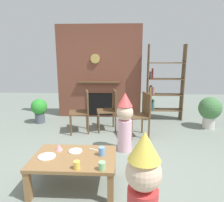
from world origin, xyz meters
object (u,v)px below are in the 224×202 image
at_px(coffee_table, 74,161).
at_px(child_with_cone_hat, 143,190).
at_px(potted_plant_short, 39,109).
at_px(paper_plate_rear, 47,156).
at_px(paper_cup_near_right, 102,166).
at_px(paper_cup_near_left, 102,151).
at_px(dining_chair_middle, 110,108).
at_px(birthday_cake_slice, 59,147).
at_px(dining_chair_right, 142,112).
at_px(bookshelf, 162,87).
at_px(paper_plate_front, 75,151).
at_px(child_in_pink, 125,121).
at_px(potted_plant_tall, 210,110).
at_px(dining_chair_left, 83,109).
at_px(paper_cup_center, 77,165).

height_order(coffee_table, child_with_cone_hat, child_with_cone_hat).
bearing_deg(potted_plant_short, paper_plate_rear, -66.13).
xyz_separation_m(paper_cup_near_right, potted_plant_short, (-1.81, 2.74, -0.10)).
height_order(paper_cup_near_left, dining_chair_middle, dining_chair_middle).
bearing_deg(birthday_cake_slice, paper_cup_near_left, -11.11).
distance_m(dining_chair_middle, dining_chair_right, 0.74).
relative_size(paper_cup_near_right, dining_chair_middle, 0.10).
bearing_deg(paper_cup_near_right, bookshelf, 69.02).
height_order(paper_cup_near_right, paper_plate_front, paper_cup_near_right).
bearing_deg(child_in_pink, child_with_cone_hat, 35.29).
height_order(coffee_table, dining_chair_middle, dining_chair_middle).
bearing_deg(dining_chair_middle, bookshelf, -155.41).
bearing_deg(potted_plant_tall, coffee_table, -138.45).
height_order(paper_plate_front, birthday_cake_slice, birthday_cake_slice).
relative_size(paper_cup_near_right, dining_chair_right, 0.10).
bearing_deg(child_with_cone_hat, potted_plant_tall, -72.98).
xyz_separation_m(birthday_cake_slice, dining_chair_middle, (0.58, 1.88, 0.07)).
relative_size(bookshelf, dining_chair_middle, 2.11).
relative_size(birthday_cake_slice, dining_chair_left, 0.11).
bearing_deg(paper_cup_near_left, child_in_pink, 73.23).
distance_m(paper_plate_rear, dining_chair_right, 2.18).
height_order(paper_plate_rear, dining_chair_middle, dining_chair_middle).
relative_size(dining_chair_middle, potted_plant_tall, 1.25).
distance_m(paper_cup_near_right, paper_plate_rear, 0.76).
bearing_deg(bookshelf, paper_cup_center, -115.29).
xyz_separation_m(dining_chair_middle, potted_plant_short, (-1.77, 0.41, -0.16)).
xyz_separation_m(paper_cup_center, potted_plant_short, (-1.53, 2.73, -0.09)).
height_order(bookshelf, dining_chair_middle, bookshelf).
height_order(bookshelf, potted_plant_short, bookshelf).
bearing_deg(dining_chair_left, bookshelf, -164.76).
height_order(dining_chair_right, potted_plant_short, dining_chair_right).
height_order(paper_cup_near_right, dining_chair_left, dining_chair_left).
bearing_deg(paper_plate_rear, potted_plant_tall, 38.41).
bearing_deg(paper_plate_rear, child_in_pink, 47.70).
relative_size(birthday_cake_slice, potted_plant_short, 0.17).
bearing_deg(potted_plant_short, child_in_pink, -34.32).
relative_size(paper_plate_front, child_in_pink, 0.17).
xyz_separation_m(paper_cup_near_left, birthday_cake_slice, (-0.58, 0.11, -0.01)).
height_order(paper_cup_center, dining_chair_right, dining_chair_right).
height_order(paper_plate_front, dining_chair_right, dining_chair_right).
bearing_deg(dining_chair_left, potted_plant_short, -38.57).
distance_m(paper_cup_center, dining_chair_middle, 2.33).
distance_m(coffee_table, dining_chair_middle, 2.08).
xyz_separation_m(coffee_table, paper_cup_near_left, (0.34, 0.05, 0.11)).
bearing_deg(paper_plate_front, dining_chair_left, 97.40).
relative_size(child_in_pink, potted_plant_short, 1.71).
bearing_deg(bookshelf, coffee_table, -118.77).
xyz_separation_m(bookshelf, dining_chair_middle, (-1.27, -0.88, -0.34)).
bearing_deg(bookshelf, paper_plate_front, -120.18).
bearing_deg(paper_cup_center, coffee_table, 109.26).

